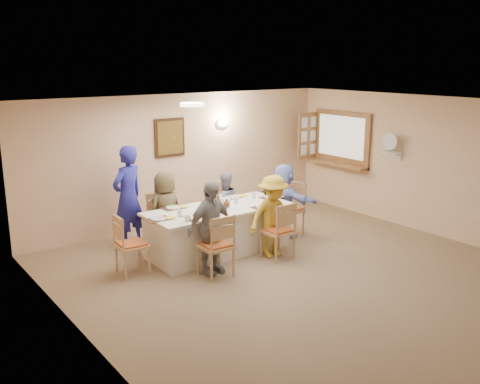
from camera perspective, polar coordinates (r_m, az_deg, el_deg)
ground at (r=7.99m, az=7.25°, el=-9.07°), size 7.00×7.00×0.00m
room_walls at (r=7.53m, az=7.60°, el=1.60°), size 7.00×7.00×7.00m
wall_picture at (r=10.08m, az=-7.51°, el=5.77°), size 0.62×0.05×0.72m
wall_sconce at (r=10.67m, az=-1.81°, el=7.41°), size 0.26×0.09×0.18m
ceiling_light at (r=7.96m, az=-5.12°, el=9.28°), size 0.36×0.36×0.05m
serving_hatch at (r=11.45m, az=10.82°, el=5.60°), size 0.06×1.50×1.15m
hatch_sill at (r=11.45m, az=10.30°, el=2.96°), size 0.30×1.50×0.05m
shutter_door at (r=11.80m, az=7.24°, el=5.97°), size 0.55×0.04×1.00m
fan_shelf at (r=10.55m, az=15.89°, el=4.07°), size 0.22×0.36×0.03m
desk_fan at (r=10.50m, az=15.84°, el=4.86°), size 0.30×0.30×0.28m
dining_table at (r=8.83m, az=-2.31°, el=-4.07°), size 2.40×1.02×0.76m
chair_back_left at (r=9.17m, az=-8.25°, el=-3.03°), size 0.45×0.45×0.91m
chair_back_right at (r=9.77m, az=-2.06°, el=-1.77°), size 0.50×0.50×0.94m
chair_front_left at (r=7.86m, az=-2.63°, el=-5.63°), size 0.47×0.47×0.96m
chair_front_right at (r=8.55m, az=4.06°, el=-4.07°), size 0.46×0.46×0.94m
chair_left_end at (r=8.08m, az=-11.46°, el=-5.44°), size 0.47×0.47×0.93m
chair_right_end at (r=9.72m, az=5.25°, el=-1.81°), size 0.51×0.51×0.96m
diner_back_left at (r=9.01m, az=-7.93°, el=-1.95°), size 0.81×0.67×1.33m
diner_back_right at (r=9.64m, az=-1.66°, el=-1.28°), size 0.74×0.66×1.16m
diner_front_left at (r=7.88m, az=-3.14°, el=-3.84°), size 0.92×0.56×1.41m
diner_front_right at (r=8.58m, az=3.56°, el=-2.60°), size 0.99×0.71×1.34m
diner_right_end at (r=9.59m, az=4.69°, el=-0.88°), size 1.35×0.77×1.33m
caregiver at (r=9.17m, az=-11.85°, el=-0.51°), size 0.92×0.84×1.74m
placemat_fl at (r=8.07m, az=-4.17°, el=-3.00°), size 0.34×0.26×0.01m
plate_fl at (r=8.07m, az=-4.17°, el=-2.93°), size 0.22×0.22×0.01m
napkin_fl at (r=8.12m, az=-2.91°, el=-2.82°), size 0.14×0.14×0.01m
placemat_fr at (r=8.74m, az=2.47°, el=-1.64°), size 0.35×0.26×0.01m
plate_fr at (r=8.74m, az=2.47°, el=-1.58°), size 0.22×0.22×0.01m
napkin_fr at (r=8.82m, az=3.59°, el=-1.48°), size 0.15×0.15×0.01m
placemat_bl at (r=8.76m, az=-7.13°, el=-1.70°), size 0.37×0.28×0.01m
plate_bl at (r=8.76m, az=-7.13°, el=-1.64°), size 0.25×0.25×0.02m
napkin_bl at (r=8.81m, az=-5.95°, el=-1.55°), size 0.14×0.14×0.01m
placemat_br at (r=9.39m, az=-0.76°, el=-0.54°), size 0.35×0.26×0.01m
plate_br at (r=9.39m, az=-0.76°, el=-0.48°), size 0.25×0.25×0.02m
napkin_br at (r=9.45m, az=0.31°, el=-0.40°), size 0.15×0.15×0.01m
placemat_le at (r=8.18m, az=-8.71°, el=-2.89°), size 0.38×0.28×0.01m
plate_le at (r=8.18m, az=-8.72°, el=-2.83°), size 0.24×0.24×0.01m
napkin_le at (r=8.22m, az=-7.44°, el=-2.72°), size 0.14×0.14×0.01m
placemat_re at (r=9.38m, az=3.33°, el=-0.58°), size 0.37×0.27×0.01m
plate_re at (r=9.38m, az=3.33°, el=-0.52°), size 0.24×0.24×0.01m
napkin_re at (r=9.45m, az=4.36°, el=-0.44°), size 0.14×0.14×0.01m
teacup_a at (r=8.04m, az=-5.63°, el=-2.82°), size 0.15×0.15×0.08m
teacup_b at (r=9.32m, az=-2.05°, el=-0.44°), size 0.11×0.11×0.07m
bowl_a at (r=8.40m, az=-2.72°, el=-2.11°), size 0.39×0.39×0.06m
bowl_b at (r=9.13m, az=-1.52°, el=-0.80°), size 0.27×0.27×0.06m
condiment_ketchup at (r=8.67m, az=-2.71°, el=-1.06°), size 0.15×0.15×0.22m
condiment_brown at (r=8.73m, az=-2.35°, el=-1.02°), size 0.13×0.13×0.20m
condiment_malt at (r=8.73m, az=-1.45°, el=-1.20°), size 0.14×0.14×0.14m
drinking_glass at (r=8.67m, az=-3.34°, el=-1.43°), size 0.06×0.06×0.09m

